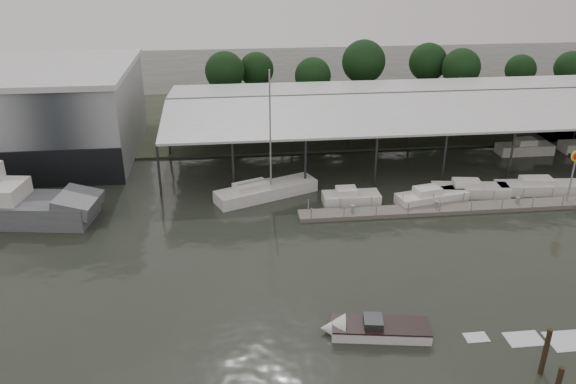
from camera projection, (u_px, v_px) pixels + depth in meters
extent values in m
plane|color=#252A22|center=(303.00, 278.00, 42.26)|extent=(200.00, 200.00, 0.00)
cube|color=#383F2F|center=(263.00, 118.00, 80.32)|extent=(140.00, 30.00, 0.30)
cube|color=#959A9F|center=(27.00, 115.00, 64.57)|extent=(24.00, 20.00, 10.00)
cube|color=black|center=(2.00, 171.00, 56.67)|extent=(24.00, 0.30, 4.00)
cube|color=white|center=(18.00, 69.00, 62.44)|extent=(24.50, 20.50, 0.60)
cube|color=#2B2D30|center=(413.00, 93.00, 66.65)|extent=(58.00, 0.40, 0.30)
cylinder|color=#2B2D30|center=(159.00, 170.00, 54.88)|extent=(0.24, 0.24, 5.50)
cylinder|color=#2B2D30|center=(175.00, 107.00, 75.74)|extent=(0.24, 0.24, 5.50)
cube|color=slate|center=(446.00, 209.00, 52.79)|extent=(28.00, 2.00, 0.40)
cylinder|color=gray|center=(311.00, 214.00, 50.40)|extent=(0.10, 0.10, 1.20)
cylinder|color=gray|center=(572.00, 193.00, 54.70)|extent=(0.10, 0.10, 1.20)
cube|color=gray|center=(436.00, 205.00, 52.49)|extent=(0.30, 0.30, 0.70)
cylinder|color=gray|center=(571.00, 181.00, 53.08)|extent=(0.16, 0.16, 5.00)
cube|color=slate|center=(78.00, 202.00, 50.18)|extent=(4.07, 4.89, 1.86)
cube|color=white|center=(266.00, 192.00, 55.63)|extent=(10.56, 6.35, 1.40)
cube|color=silver|center=(251.00, 187.00, 54.53)|extent=(3.75, 2.92, 0.80)
cylinder|color=gray|center=(270.00, 131.00, 53.30)|extent=(0.16, 0.16, 11.64)
cylinder|color=gray|center=(254.00, 182.00, 54.46)|extent=(3.28, 1.45, 0.12)
cube|color=white|center=(380.00, 330.00, 36.08)|extent=(6.51, 3.00, 0.90)
cone|color=white|center=(333.00, 329.00, 36.22)|extent=(1.90, 2.23, 2.00)
cube|color=black|center=(381.00, 325.00, 35.92)|extent=(6.52, 3.05, 0.12)
cube|color=#2B2D30|center=(373.00, 322.00, 35.84)|extent=(1.41, 1.58, 0.50)
cube|color=silver|center=(476.00, 337.00, 35.93)|extent=(2.30, 1.50, 0.04)
cube|color=silver|center=(524.00, 339.00, 35.79)|extent=(3.10, 2.00, 0.04)
cube|color=silver|center=(572.00, 340.00, 35.65)|extent=(3.90, 2.50, 0.04)
cube|color=white|center=(351.00, 199.00, 54.18)|extent=(5.48, 2.24, 1.10)
cube|color=silver|center=(346.00, 191.00, 53.80)|extent=(1.93, 1.62, 0.70)
cube|color=white|center=(432.00, 198.00, 54.31)|extent=(7.33, 3.59, 1.10)
cube|color=silver|center=(427.00, 191.00, 53.93)|extent=(2.74, 2.08, 0.70)
cube|color=white|center=(470.00, 191.00, 55.94)|extent=(7.70, 3.23, 1.10)
cube|color=silver|center=(466.00, 183.00, 55.56)|extent=(2.81, 1.96, 0.70)
cube|color=white|center=(540.00, 188.00, 56.54)|extent=(8.90, 2.89, 1.10)
cube|color=silver|center=(536.00, 181.00, 56.16)|extent=(3.18, 1.85, 0.70)
cylinder|color=#34261A|center=(544.00, 356.00, 32.48)|extent=(0.32, 0.32, 3.73)
cylinder|color=black|center=(226.00, 96.00, 83.87)|extent=(0.50, 0.50, 4.15)
sphere|color=#163716|center=(225.00, 71.00, 82.35)|extent=(5.81, 5.81, 5.81)
cylinder|color=black|center=(257.00, 92.00, 87.12)|extent=(0.50, 0.50, 3.80)
sphere|color=#163716|center=(256.00, 70.00, 85.73)|extent=(5.32, 5.32, 5.32)
cylinder|color=black|center=(312.00, 98.00, 83.33)|extent=(0.50, 0.50, 3.79)
sphere|color=#163716|center=(313.00, 76.00, 81.94)|extent=(5.31, 5.31, 5.31)
cylinder|color=black|center=(362.00, 89.00, 86.72)|extent=(0.50, 0.50, 4.70)
sphere|color=#163716|center=(364.00, 62.00, 84.99)|extent=(6.57, 6.57, 6.57)
cylinder|color=black|center=(426.00, 86.00, 89.45)|extent=(0.50, 0.50, 4.25)
sphere|color=#163716|center=(428.00, 62.00, 87.89)|extent=(5.95, 5.95, 5.95)
cylinder|color=black|center=(458.00, 92.00, 86.34)|extent=(0.50, 0.50, 4.13)
sphere|color=#163716|center=(461.00, 68.00, 84.82)|extent=(5.79, 5.79, 5.79)
cylinder|color=black|center=(517.00, 89.00, 89.60)|extent=(0.50, 0.50, 3.40)
sphere|color=#163716|center=(521.00, 70.00, 88.35)|extent=(4.76, 4.76, 4.76)
cylinder|color=black|center=(567.00, 88.00, 89.72)|extent=(0.50, 0.50, 3.63)
sphere|color=#163716|center=(571.00, 67.00, 88.39)|extent=(5.08, 5.08, 5.08)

